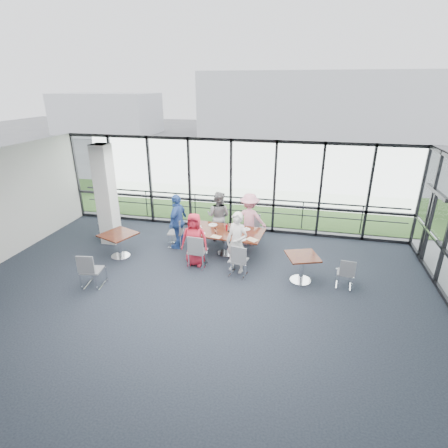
% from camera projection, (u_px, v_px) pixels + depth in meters
% --- Properties ---
extents(floor, '(12.00, 10.00, 0.02)m').
position_uv_depth(floor, '(187.00, 309.00, 8.13)').
color(floor, black).
rests_on(floor, ground).
extents(ceiling, '(12.00, 10.00, 0.04)m').
position_uv_depth(ceiling, '(180.00, 174.00, 6.93)').
color(ceiling, silver).
rests_on(ceiling, ground).
extents(curtain_wall_back, '(12.00, 0.10, 3.20)m').
position_uv_depth(curtain_wall_back, '(231.00, 186.00, 12.05)').
color(curtain_wall_back, white).
rests_on(curtain_wall_back, ground).
extents(exit_door, '(0.12, 1.60, 2.10)m').
position_uv_depth(exit_door, '(429.00, 229.00, 9.89)').
color(exit_door, black).
rests_on(exit_door, ground).
extents(structural_column, '(0.50, 0.50, 3.20)m').
position_uv_depth(structural_column, '(106.00, 195.00, 10.99)').
color(structural_column, silver).
rests_on(structural_column, ground).
extents(apron, '(80.00, 70.00, 0.02)m').
position_uv_depth(apron, '(251.00, 191.00, 17.18)').
color(apron, slate).
rests_on(apron, ground).
extents(grass_strip, '(80.00, 5.00, 0.01)m').
position_uv_depth(grass_strip, '(245.00, 203.00, 15.36)').
color(grass_strip, '#324E21').
rests_on(grass_strip, ground).
extents(hangar_main, '(24.00, 10.00, 6.00)m').
position_uv_depth(hangar_main, '(325.00, 104.00, 35.13)').
color(hangar_main, silver).
rests_on(hangar_main, ground).
extents(hangar_aux, '(10.00, 6.00, 4.00)m').
position_uv_depth(hangar_aux, '(107.00, 114.00, 36.44)').
color(hangar_aux, silver).
rests_on(hangar_aux, ground).
extents(guard_rail, '(12.00, 0.06, 0.06)m').
position_uv_depth(guard_rail, '(234.00, 210.00, 13.01)').
color(guard_rail, '#2D2D33').
rests_on(guard_rail, ground).
extents(main_table, '(2.30, 1.40, 0.75)m').
position_uv_depth(main_table, '(226.00, 234.00, 10.52)').
color(main_table, '#3A1312').
rests_on(main_table, ground).
extents(side_table_left, '(1.17, 1.17, 0.75)m').
position_uv_depth(side_table_left, '(118.00, 237.00, 10.34)').
color(side_table_left, '#3A1312').
rests_on(side_table_left, ground).
extents(side_table_right, '(0.99, 0.99, 0.75)m').
position_uv_depth(side_table_right, '(302.00, 260.00, 9.04)').
color(side_table_right, '#3A1312').
rests_on(side_table_right, ground).
extents(diner_near_left, '(0.79, 0.54, 1.55)m').
position_uv_depth(diner_near_left, '(194.00, 240.00, 9.85)').
color(diner_near_left, red).
rests_on(diner_near_left, ground).
extents(diner_near_right, '(0.75, 0.64, 1.72)m').
position_uv_depth(diner_near_right, '(237.00, 243.00, 9.47)').
color(diner_near_right, white).
rests_on(diner_near_right, ground).
extents(diner_far_left, '(0.88, 0.62, 1.67)m').
position_uv_depth(diner_far_left, '(218.00, 216.00, 11.42)').
color(diner_far_left, gray).
rests_on(diner_far_left, ground).
extents(diner_far_right, '(1.10, 0.57, 1.71)m').
position_uv_depth(diner_far_right, '(249.00, 219.00, 11.11)').
color(diner_far_right, pink).
rests_on(diner_far_right, ground).
extents(diner_end, '(0.67, 1.08, 1.75)m').
position_uv_depth(diner_end, '(178.00, 221.00, 10.89)').
color(diner_end, '#3056A6').
rests_on(diner_end, ground).
extents(chair_main_nl, '(0.50, 0.50, 0.98)m').
position_uv_depth(chair_main_nl, '(198.00, 251.00, 9.82)').
color(chair_main_nl, slate).
rests_on(chair_main_nl, ground).
extents(chair_main_nr, '(0.53, 0.53, 0.92)m').
position_uv_depth(chair_main_nr, '(238.00, 260.00, 9.38)').
color(chair_main_nr, slate).
rests_on(chair_main_nr, ground).
extents(chair_main_fl, '(0.52, 0.52, 0.87)m').
position_uv_depth(chair_main_fl, '(219.00, 225.00, 11.78)').
color(chair_main_fl, slate).
rests_on(chair_main_fl, ground).
extents(chair_main_fr, '(0.47, 0.47, 0.87)m').
position_uv_depth(chair_main_fr, '(252.00, 229.00, 11.44)').
color(chair_main_fr, slate).
rests_on(chair_main_fr, ground).
extents(chair_main_end, '(0.51, 0.51, 0.93)m').
position_uv_depth(chair_main_end, '(176.00, 232.00, 11.11)').
color(chair_main_end, slate).
rests_on(chair_main_end, ground).
extents(chair_spare_la, '(0.52, 0.52, 0.93)m').
position_uv_depth(chair_spare_la, '(93.00, 270.00, 8.86)').
color(chair_spare_la, slate).
rests_on(chair_spare_la, ground).
extents(chair_spare_lb, '(0.61, 0.61, 0.97)m').
position_uv_depth(chair_spare_lb, '(109.00, 221.00, 12.01)').
color(chair_spare_lb, slate).
rests_on(chair_spare_lb, ground).
extents(chair_spare_r, '(0.43, 0.43, 0.80)m').
position_uv_depth(chair_spare_r, '(345.00, 273.00, 8.87)').
color(chair_spare_r, slate).
rests_on(chair_spare_r, ground).
extents(plate_nl, '(0.23, 0.23, 0.01)m').
position_uv_depth(plate_nl, '(201.00, 234.00, 10.29)').
color(plate_nl, white).
rests_on(plate_nl, main_table).
extents(plate_nr, '(0.27, 0.27, 0.01)m').
position_uv_depth(plate_nr, '(241.00, 239.00, 9.92)').
color(plate_nr, white).
rests_on(plate_nr, main_table).
extents(plate_fl, '(0.28, 0.28, 0.01)m').
position_uv_depth(plate_fl, '(213.00, 225.00, 10.93)').
color(plate_fl, white).
rests_on(plate_fl, main_table).
extents(plate_fr, '(0.24, 0.24, 0.01)m').
position_uv_depth(plate_fr, '(246.00, 229.00, 10.60)').
color(plate_fr, white).
rests_on(plate_fr, main_table).
extents(plate_end, '(0.28, 0.28, 0.01)m').
position_uv_depth(plate_end, '(197.00, 227.00, 10.79)').
color(plate_end, white).
rests_on(plate_end, main_table).
extents(tumbler_a, '(0.07, 0.07, 0.13)m').
position_uv_depth(tumbler_a, '(216.00, 231.00, 10.33)').
color(tumbler_a, white).
rests_on(tumbler_a, main_table).
extents(tumbler_b, '(0.06, 0.06, 0.13)m').
position_uv_depth(tumbler_b, '(232.00, 233.00, 10.17)').
color(tumbler_b, white).
rests_on(tumbler_b, main_table).
extents(tumbler_c, '(0.07, 0.07, 0.14)m').
position_uv_depth(tumbler_c, '(230.00, 225.00, 10.72)').
color(tumbler_c, white).
rests_on(tumbler_c, main_table).
extents(tumbler_d, '(0.07, 0.07, 0.14)m').
position_uv_depth(tumbler_d, '(201.00, 229.00, 10.46)').
color(tumbler_d, white).
rests_on(tumbler_d, main_table).
extents(menu_a, '(0.34, 0.27, 0.00)m').
position_uv_depth(menu_a, '(216.00, 237.00, 10.09)').
color(menu_a, white).
rests_on(menu_a, main_table).
extents(menu_b, '(0.40, 0.37, 0.00)m').
position_uv_depth(menu_b, '(252.00, 240.00, 9.91)').
color(menu_b, white).
rests_on(menu_b, main_table).
extents(menu_c, '(0.32, 0.28, 0.00)m').
position_uv_depth(menu_c, '(236.00, 226.00, 10.87)').
color(menu_c, white).
rests_on(menu_c, main_table).
extents(condiment_caddy, '(0.10, 0.07, 0.04)m').
position_uv_depth(condiment_caddy, '(230.00, 231.00, 10.44)').
color(condiment_caddy, black).
rests_on(condiment_caddy, main_table).
extents(ketchup_bottle, '(0.06, 0.06, 0.18)m').
position_uv_depth(ketchup_bottle, '(227.00, 227.00, 10.51)').
color(ketchup_bottle, '#A1050E').
rests_on(ketchup_bottle, main_table).
extents(green_bottle, '(0.05, 0.05, 0.20)m').
position_uv_depth(green_bottle, '(231.00, 228.00, 10.48)').
color(green_bottle, '#26772D').
rests_on(green_bottle, main_table).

